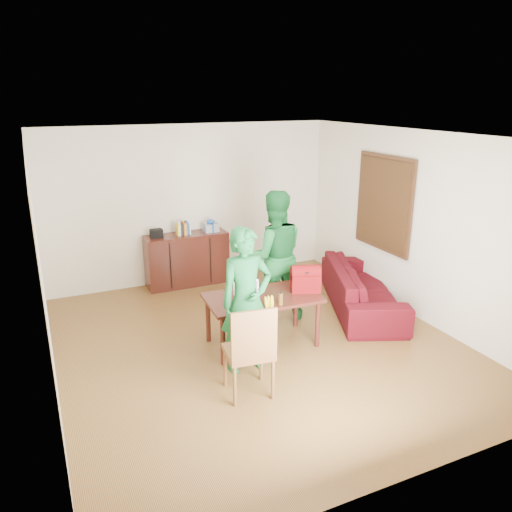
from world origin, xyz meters
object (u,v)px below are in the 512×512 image
person_near (246,301)px  bottle (281,298)px  person_far (274,256)px  red_bag (305,281)px  laptop (248,298)px  table (262,302)px  chair (249,368)px  sofa (362,287)px

person_near → bottle: 0.55m
person_far → red_bag: (0.09, -0.77, -0.13)m
person_near → laptop: bearing=63.3°
laptop → red_bag: size_ratio=0.99×
table → person_near: bearing=-129.2°
bottle → red_bag: red_bag is taller
chair → person_near: bearing=76.2°
laptop → bottle: laptop is taller
table → red_bag: (0.59, -0.07, 0.22)m
chair → bottle: (0.71, 0.65, 0.45)m
laptop → sofa: (2.13, 0.50, -0.39)m
table → chair: chair is taller
person_near → laptop: size_ratio=4.68×
chair → laptop: (0.38, 0.92, 0.41)m
person_far → bottle: person_far is taller
table → bottle: size_ratio=8.58×
chair → person_near: (0.19, 0.52, 0.56)m
person_far → person_near: bearing=64.8°
red_bag → laptop: bearing=-159.7°
person_near → sofa: bearing=20.0°
bottle → laptop: bearing=140.7°
table → red_bag: 0.64m
table → sofa: 1.96m
table → person_far: size_ratio=0.79×
person_far → table: bearing=67.6°
person_near → bottle: size_ratio=10.09×
person_far → red_bag: 0.79m
person_far → chair: bearing=69.6°
table → sofa: size_ratio=0.66×
chair → red_bag: size_ratio=2.85×
chair → laptop: size_ratio=2.89×
sofa → red_bag: bearing=133.7°
person_far → red_bag: size_ratio=4.99×
bottle → sofa: bottle is taller
table → chair: bearing=-119.0°
red_bag → chair: bearing=-122.8°
red_bag → person_near: bearing=-138.5°
red_bag → sofa: (1.30, 0.50, -0.49)m
bottle → red_bag: 0.58m
table → red_bag: red_bag is taller
person_far → sofa: bearing=-177.7°
person_near → chair: bearing=-111.8°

